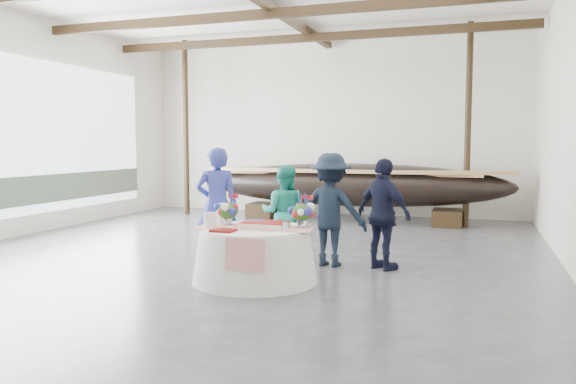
% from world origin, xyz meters
% --- Properties ---
extents(floor, '(10.00, 12.00, 0.01)m').
position_xyz_m(floor, '(0.00, 0.00, 0.00)').
color(floor, '#3D3D42').
rests_on(floor, ground).
extents(wall_back, '(10.00, 0.02, 4.50)m').
position_xyz_m(wall_back, '(0.00, 6.00, 2.25)').
color(wall_back, silver).
rests_on(wall_back, ground).
extents(pavilion_structure, '(9.80, 11.76, 4.50)m').
position_xyz_m(pavilion_structure, '(0.00, 0.80, 4.00)').
color(pavilion_structure, black).
rests_on(pavilion_structure, ground).
extents(open_bay, '(0.03, 7.00, 3.20)m').
position_xyz_m(open_bay, '(-4.95, 1.00, 1.83)').
color(open_bay, silver).
rests_on(open_bay, ground).
extents(longboat_display, '(7.43, 1.49, 1.39)m').
position_xyz_m(longboat_display, '(0.88, 4.62, 0.89)').
color(longboat_display, black).
rests_on(longboat_display, ground).
extents(banquet_table, '(1.69, 1.69, 0.73)m').
position_xyz_m(banquet_table, '(0.89, -1.50, 0.36)').
color(banquet_table, silver).
rests_on(banquet_table, ground).
extents(tabletop_items, '(1.62, 0.96, 0.40)m').
position_xyz_m(tabletop_items, '(0.88, -1.36, 0.88)').
color(tabletop_items, red).
rests_on(tabletop_items, banquet_table).
extents(guest_woman_blue, '(0.79, 0.70, 1.80)m').
position_xyz_m(guest_woman_blue, '(-0.16, -0.47, 0.90)').
color(guest_woman_blue, navy).
rests_on(guest_woman_blue, ground).
extents(guest_woman_teal, '(0.80, 0.66, 1.52)m').
position_xyz_m(guest_woman_teal, '(0.81, -0.04, 0.76)').
color(guest_woman_teal, teal).
rests_on(guest_woman_teal, ground).
extents(guest_man_left, '(1.15, 0.70, 1.72)m').
position_xyz_m(guest_man_left, '(1.62, -0.23, 0.86)').
color(guest_man_left, black).
rests_on(guest_man_left, ground).
extents(guest_man_right, '(1.03, 0.86, 1.65)m').
position_xyz_m(guest_man_right, '(2.43, -0.24, 0.82)').
color(guest_man_right, black).
rests_on(guest_man_right, ground).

